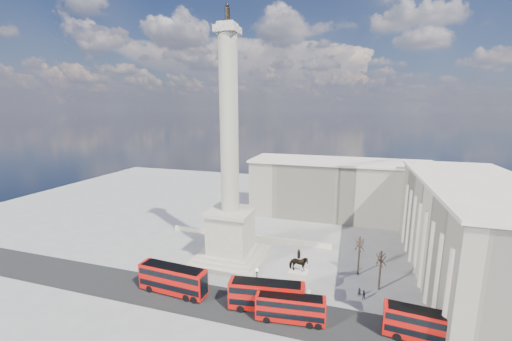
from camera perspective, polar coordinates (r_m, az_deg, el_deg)
The scene contains 18 objects.
ground at distance 64.93m, azimuth -6.22°, elevation -17.55°, with size 180.00×180.00×0.00m, color gray.
asphalt_road at distance 55.37m, azimuth -5.48°, elevation -23.05°, with size 120.00×9.00×0.01m, color black.
nelsons_column at distance 64.26m, azimuth -4.70°, elevation -5.34°, with size 14.00×14.00×49.85m.
balustrade_wall at distance 78.16m, azimuth -1.50°, elevation -11.90°, with size 40.00×0.60×1.10m, color beige.
building_east at distance 69.41m, azimuth 34.94°, elevation -9.22°, with size 19.00×46.00×18.60m.
building_northeast at distance 94.99m, azimuth 14.76°, elevation -3.15°, with size 51.00×17.00×16.60m.
red_bus_a at distance 58.21m, azimuth -14.81°, elevation -18.57°, with size 12.30×3.59×4.92m.
red_bus_b at distance 50.79m, azimuth 6.36°, elevation -23.60°, with size 10.44×3.46×4.16m.
red_bus_c at distance 52.61m, azimuth 1.98°, elevation -21.77°, with size 12.00×4.26×4.76m.
red_bus_d at distance 52.36m, azimuth 28.83°, elevation -23.59°, with size 11.33×3.49×4.52m.
victorian_lamp at distance 53.51m, azimuth 0.17°, elevation -19.75°, with size 0.52×0.52×6.12m.
equestrian_statue at distance 56.26m, azimuth 7.66°, elevation -19.03°, with size 4.00×3.00×8.32m.
bare_tree_near at distance 60.02m, azimuth 31.99°, elevation -14.32°, with size 2.02×2.02×8.86m.
bare_tree_mid at distance 59.82m, azimuth 21.80°, elevation -14.54°, with size 2.00×2.00×7.56m.
bare_tree_far at distance 63.48m, azimuth 18.35°, elevation -12.46°, with size 1.96×1.96×7.99m.
pedestrian_walking at distance 59.14m, azimuth 18.28°, elevation -20.28°, with size 0.58×0.38×1.58m, color black.
pedestrian_standing at distance 58.63m, azimuth 18.93°, elevation -20.60°, with size 0.79×0.61×1.62m, color black.
pedestrian_crossing at distance 57.35m, azimuth -3.01°, elevation -20.77°, with size 0.92×0.38×1.57m, color black.
Camera 1 is at (23.07, -52.19, 30.97)m, focal length 22.00 mm.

